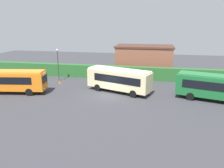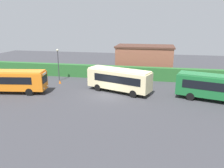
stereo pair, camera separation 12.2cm
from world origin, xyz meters
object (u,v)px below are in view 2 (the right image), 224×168
at_px(person_center, 204,86).
at_px(lamppost, 58,61).
at_px(traffic_cone, 60,82).
at_px(bus_green, 219,87).
at_px(bus_cream, 119,79).
at_px(bus_orange, 10,80).

xyz_separation_m(person_center, lamppost, (-22.62, 2.30, 2.32)).
relative_size(person_center, traffic_cone, 3.23).
bearing_deg(bus_green, person_center, 123.65).
height_order(bus_cream, bus_green, bus_green).
height_order(bus_green, person_center, bus_green).
distance_m(bus_orange, person_center, 26.94).
bearing_deg(bus_green, traffic_cone, -174.02).
height_order(bus_orange, lamppost, lamppost).
xyz_separation_m(bus_orange, person_center, (26.40, 5.31, -0.79)).
bearing_deg(lamppost, traffic_cone, -62.22).
height_order(person_center, lamppost, lamppost).
xyz_separation_m(traffic_cone, lamppost, (-0.86, 1.63, 3.06)).
distance_m(bus_orange, bus_green, 27.54).
distance_m(bus_green, traffic_cone, 23.25).
bearing_deg(bus_cream, bus_orange, 32.99).
height_order(bus_cream, traffic_cone, bus_cream).
relative_size(traffic_cone, lamppost, 0.11).
xyz_separation_m(bus_orange, lamppost, (3.77, 7.61, 1.52)).
height_order(bus_orange, bus_cream, bus_cream).
relative_size(bus_cream, lamppost, 1.77).
bearing_deg(bus_orange, bus_green, -4.86).
bearing_deg(traffic_cone, person_center, -1.75).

